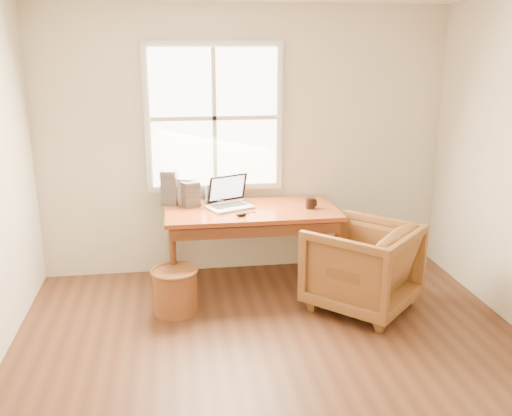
{
  "coord_description": "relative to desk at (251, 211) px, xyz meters",
  "views": [
    {
      "loc": [
        -0.7,
        -3.25,
        2.22
      ],
      "look_at": [
        0.02,
        1.65,
        0.8
      ],
      "focal_mm": 40.0,
      "sensor_mm": 36.0,
      "label": 1
    }
  ],
  "objects": [
    {
      "name": "room_shell",
      "position": [
        -0.02,
        -1.64,
        0.59
      ],
      "size": [
        4.04,
        4.54,
        2.64
      ],
      "color": "#512E1C",
      "rests_on": "ground"
    },
    {
      "name": "desk",
      "position": [
        0.0,
        0.0,
        0.0
      ],
      "size": [
        1.6,
        0.8,
        0.04
      ],
      "primitive_type": "cube",
      "color": "brown",
      "rests_on": "room_shell"
    },
    {
      "name": "mouse",
      "position": [
        -0.12,
        -0.22,
        0.04
      ],
      "size": [
        0.12,
        0.09,
        0.03
      ],
      "primitive_type": "ellipsoid",
      "rotation": [
        0.0,
        0.0,
        0.26
      ],
      "color": "black",
      "rests_on": "desk"
    },
    {
      "name": "cd_stack_a",
      "position": [
        -0.59,
        0.24,
        0.15
      ],
      "size": [
        0.17,
        0.16,
        0.26
      ],
      "primitive_type": "cube",
      "rotation": [
        0.0,
        0.0,
        -0.36
      ],
      "color": "#B3B9BE",
      "rests_on": "desk"
    },
    {
      "name": "cd_stack_b",
      "position": [
        -0.55,
        0.17,
        0.14
      ],
      "size": [
        0.19,
        0.18,
        0.24
      ],
      "primitive_type": "cube",
      "rotation": [
        0.0,
        0.0,
        0.35
      ],
      "color": "#242529",
      "rests_on": "desk"
    },
    {
      "name": "cd_stack_d",
      "position": [
        -0.33,
        0.28,
        0.12
      ],
      "size": [
        0.16,
        0.14,
        0.19
      ],
      "primitive_type": "cube",
      "rotation": [
        0.0,
        0.0,
        0.05
      ],
      "color": "#B2B8BE",
      "rests_on": "desk"
    },
    {
      "name": "wicker_stool",
      "position": [
        -0.73,
        -0.5,
        -0.54
      ],
      "size": [
        0.48,
        0.48,
        0.38
      ],
      "primitive_type": "cylinder",
      "rotation": [
        0.0,
        0.0,
        0.33
      ],
      "color": "brown",
      "rests_on": "room_shell"
    },
    {
      "name": "coffee_mug",
      "position": [
        0.55,
        -0.06,
        0.07
      ],
      "size": [
        0.11,
        0.11,
        0.1
      ],
      "primitive_type": "cylinder",
      "rotation": [
        0.0,
        0.0,
        0.21
      ],
      "color": "black",
      "rests_on": "desk"
    },
    {
      "name": "laptop",
      "position": [
        -0.2,
        0.05,
        0.18
      ],
      "size": [
        0.58,
        0.59,
        0.32
      ],
      "primitive_type": null,
      "rotation": [
        0.0,
        0.0,
        0.42
      ],
      "color": "#A8AAAF",
      "rests_on": "desk"
    },
    {
      "name": "cd_stack_c",
      "position": [
        -0.75,
        0.27,
        0.19
      ],
      "size": [
        0.17,
        0.16,
        0.33
      ],
      "primitive_type": "cube",
      "rotation": [
        0.0,
        0.0,
        -0.18
      ],
      "color": "gray",
      "rests_on": "desk"
    },
    {
      "name": "armchair",
      "position": [
        0.87,
        -0.65,
        -0.35
      ],
      "size": [
        1.17,
        1.17,
        0.76
      ],
      "primitive_type": "imported",
      "rotation": [
        0.0,
        0.0,
        3.93
      ],
      "color": "brown",
      "rests_on": "room_shell"
    }
  ]
}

